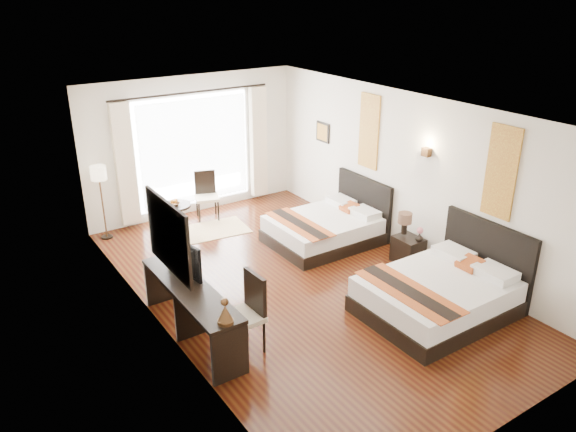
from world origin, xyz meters
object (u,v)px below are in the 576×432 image
vase (419,235)px  desk_chair (243,328)px  television (177,258)px  console_desk (192,312)px  side_table (177,221)px  bed_far (327,227)px  floor_lamp (99,178)px  nightstand (408,250)px  window_chair (207,205)px  table_lamp (405,220)px  fruit_bowl (174,204)px  bed_near (441,293)px

vase → desk_chair: bearing=-173.6°
television → desk_chair: bearing=-166.6°
vase → console_desk: console_desk is taller
console_desk → side_table: (1.12, 3.11, -0.05)m
bed_far → console_desk: bearing=-157.4°
console_desk → floor_lamp: size_ratio=1.57×
nightstand → window_chair: bearing=118.4°
vase → table_lamp: bearing=98.3°
television → side_table: television is taller
desk_chair → fruit_bowl: size_ratio=5.50×
vase → television: 4.05m
television → table_lamp: bearing=-102.5°
side_table → bed_near: bearing=-65.0°
bed_near → side_table: size_ratio=3.25×
table_lamp → floor_lamp: floor_lamp is taller
nightstand → fruit_bowl: (-2.87, 3.13, 0.44)m
bed_near → fruit_bowl: 5.01m
nightstand → console_desk: (-3.96, 0.04, 0.15)m
bed_near → desk_chair: bed_near is taller
bed_far → side_table: bearing=141.9°
bed_near → table_lamp: 1.71m
desk_chair → window_chair: size_ratio=1.10×
bed_far → floor_lamp: size_ratio=1.38×
console_desk → television: (0.02, 0.41, 0.63)m
desk_chair → side_table: bearing=-102.8°
console_desk → window_chair: 4.13m
floor_lamp → side_table: size_ratio=2.16×
nightstand → vase: (0.03, -0.20, 0.34)m
table_lamp → vase: 0.36m
vase → desk_chair: (-3.57, -0.40, -0.25)m
bed_far → bed_near: bearing=-91.7°
bed_far → nightstand: bed_far is taller
nightstand → table_lamp: (-0.02, 0.11, 0.53)m
console_desk → side_table: 3.31m
fruit_bowl → table_lamp: bearing=-46.6°
table_lamp → floor_lamp: (-3.95, 3.74, 0.42)m
fruit_bowl → bed_far: bearing=-37.3°
window_chair → fruit_bowl: bearing=-41.7°
nightstand → table_lamp: bearing=99.0°
nightstand → side_table: 4.25m
desk_chair → floor_lamp: size_ratio=0.76×
bed_near → television: 3.77m
table_lamp → television: bearing=175.0°
television → side_table: bearing=-29.7°
bed_far → window_chair: 2.59m
television → floor_lamp: floor_lamp is taller
bed_near → television: size_ratio=2.44×
console_desk → television: bearing=87.2°
console_desk → television: size_ratio=2.54×
table_lamp → television: television is taller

